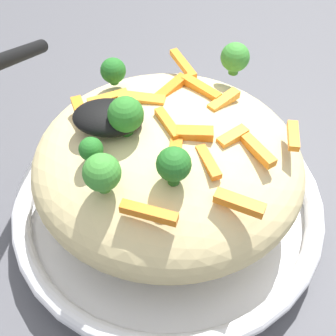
# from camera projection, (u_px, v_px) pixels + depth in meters

# --- Properties ---
(ground_plane) EXTENTS (2.40, 2.40, 0.00)m
(ground_plane) POSITION_uv_depth(u_px,v_px,m) (168.00, 218.00, 0.47)
(ground_plane) COLOR #4C4C51
(serving_bowl) EXTENTS (0.29, 0.29, 0.04)m
(serving_bowl) POSITION_uv_depth(u_px,v_px,m) (168.00, 206.00, 0.45)
(serving_bowl) COLOR silver
(serving_bowl) RESTS_ON ground_plane
(pasta_mound) EXTENTS (0.23, 0.22, 0.10)m
(pasta_mound) POSITION_uv_depth(u_px,v_px,m) (168.00, 166.00, 0.40)
(pasta_mound) COLOR #DBC689
(pasta_mound) RESTS_ON serving_bowl
(carrot_piece_0) EXTENTS (0.03, 0.04, 0.01)m
(carrot_piece_0) POSITION_uv_depth(u_px,v_px,m) (174.00, 88.00, 0.40)
(carrot_piece_0) COLOR orange
(carrot_piece_0) RESTS_ON pasta_mound
(carrot_piece_1) EXTENTS (0.02, 0.03, 0.01)m
(carrot_piece_1) POSITION_uv_depth(u_px,v_px,m) (168.00, 122.00, 0.37)
(carrot_piece_1) COLOR orange
(carrot_piece_1) RESTS_ON pasta_mound
(carrot_piece_2) EXTENTS (0.03, 0.04, 0.01)m
(carrot_piece_2) POSITION_uv_depth(u_px,v_px,m) (183.00, 64.00, 0.43)
(carrot_piece_2) COLOR orange
(carrot_piece_2) RESTS_ON pasta_mound
(carrot_piece_3) EXTENTS (0.01, 0.03, 0.01)m
(carrot_piece_3) POSITION_uv_depth(u_px,v_px,m) (294.00, 138.00, 0.37)
(carrot_piece_3) COLOR orange
(carrot_piece_3) RESTS_ON pasta_mound
(carrot_piece_4) EXTENTS (0.03, 0.03, 0.01)m
(carrot_piece_4) POSITION_uv_depth(u_px,v_px,m) (201.00, 89.00, 0.40)
(carrot_piece_4) COLOR orange
(carrot_piece_4) RESTS_ON pasta_mound
(carrot_piece_5) EXTENTS (0.04, 0.01, 0.01)m
(carrot_piece_5) POSITION_uv_depth(u_px,v_px,m) (142.00, 99.00, 0.39)
(carrot_piece_5) COLOR orange
(carrot_piece_5) RESTS_ON pasta_mound
(carrot_piece_6) EXTENTS (0.04, 0.02, 0.01)m
(carrot_piece_6) POSITION_uv_depth(u_px,v_px,m) (149.00, 213.00, 0.32)
(carrot_piece_6) COLOR orange
(carrot_piece_6) RESTS_ON pasta_mound
(carrot_piece_7) EXTENTS (0.01, 0.03, 0.01)m
(carrot_piece_7) POSITION_uv_depth(u_px,v_px,m) (175.00, 148.00, 0.35)
(carrot_piece_7) COLOR orange
(carrot_piece_7) RESTS_ON pasta_mound
(carrot_piece_8) EXTENTS (0.03, 0.03, 0.01)m
(carrot_piece_8) POSITION_uv_depth(u_px,v_px,m) (224.00, 101.00, 0.39)
(carrot_piece_8) COLOR orange
(carrot_piece_8) RESTS_ON pasta_mound
(carrot_piece_9) EXTENTS (0.03, 0.02, 0.01)m
(carrot_piece_9) POSITION_uv_depth(u_px,v_px,m) (233.00, 137.00, 0.36)
(carrot_piece_9) COLOR orange
(carrot_piece_9) RESTS_ON pasta_mound
(carrot_piece_10) EXTENTS (0.03, 0.01, 0.01)m
(carrot_piece_10) POSITION_uv_depth(u_px,v_px,m) (195.00, 133.00, 0.36)
(carrot_piece_10) COLOR orange
(carrot_piece_10) RESTS_ON pasta_mound
(carrot_piece_11) EXTENTS (0.02, 0.03, 0.01)m
(carrot_piece_11) POSITION_uv_depth(u_px,v_px,m) (208.00, 162.00, 0.35)
(carrot_piece_11) COLOR orange
(carrot_piece_11) RESTS_ON pasta_mound
(carrot_piece_12) EXTENTS (0.03, 0.03, 0.01)m
(carrot_piece_12) POSITION_uv_depth(u_px,v_px,m) (257.00, 149.00, 0.36)
(carrot_piece_12) COLOR orange
(carrot_piece_12) RESTS_ON pasta_mound
(carrot_piece_13) EXTENTS (0.02, 0.03, 0.01)m
(carrot_piece_13) POSITION_uv_depth(u_px,v_px,m) (80.00, 110.00, 0.39)
(carrot_piece_13) COLOR orange
(carrot_piece_13) RESTS_ON pasta_mound
(carrot_piece_14) EXTENTS (0.03, 0.02, 0.01)m
(carrot_piece_14) POSITION_uv_depth(u_px,v_px,m) (108.00, 99.00, 0.39)
(carrot_piece_14) COLOR orange
(carrot_piece_14) RESTS_ON pasta_mound
(carrot_piece_15) EXTENTS (0.04, 0.02, 0.01)m
(carrot_piece_15) POSITION_uv_depth(u_px,v_px,m) (239.00, 203.00, 0.33)
(carrot_piece_15) COLOR orange
(carrot_piece_15) RESTS_ON pasta_mound
(broccoli_floret_0) EXTENTS (0.03, 0.03, 0.04)m
(broccoli_floret_0) POSITION_uv_depth(u_px,v_px,m) (126.00, 115.00, 0.35)
(broccoli_floret_0) COLOR #296820
(broccoli_floret_0) RESTS_ON pasta_mound
(broccoli_floret_1) EXTENTS (0.03, 0.03, 0.03)m
(broccoli_floret_1) POSITION_uv_depth(u_px,v_px,m) (174.00, 165.00, 0.32)
(broccoli_floret_1) COLOR #205B1C
(broccoli_floret_1) RESTS_ON pasta_mound
(broccoli_floret_2) EXTENTS (0.02, 0.02, 0.02)m
(broccoli_floret_2) POSITION_uv_depth(u_px,v_px,m) (91.00, 149.00, 0.35)
(broccoli_floret_2) COLOR #205B1C
(broccoli_floret_2) RESTS_ON pasta_mound
(broccoli_floret_3) EXTENTS (0.03, 0.03, 0.03)m
(broccoli_floret_3) POSITION_uv_depth(u_px,v_px,m) (235.00, 58.00, 0.41)
(broccoli_floret_3) COLOR #377928
(broccoli_floret_3) RESTS_ON pasta_mound
(broccoli_floret_4) EXTENTS (0.03, 0.03, 0.03)m
(broccoli_floret_4) POSITION_uv_depth(u_px,v_px,m) (102.00, 173.00, 0.32)
(broccoli_floret_4) COLOR #377928
(broccoli_floret_4) RESTS_ON pasta_mound
(broccoli_floret_5) EXTENTS (0.02, 0.02, 0.02)m
(broccoli_floret_5) POSITION_uv_depth(u_px,v_px,m) (113.00, 71.00, 0.40)
(broccoli_floret_5) COLOR #205B1C
(broccoli_floret_5) RESTS_ON pasta_mound
(serving_spoon) EXTENTS (0.13, 0.17, 0.10)m
(serving_spoon) POSITION_uv_depth(u_px,v_px,m) (63.00, 99.00, 0.35)
(serving_spoon) COLOR black
(serving_spoon) RESTS_ON pasta_mound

